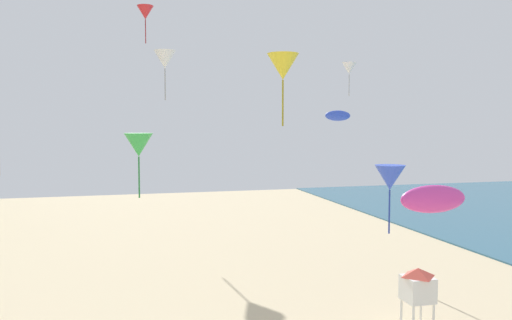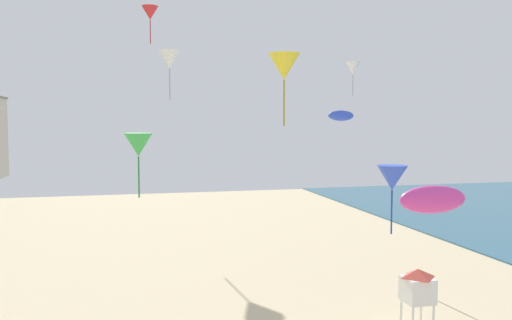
{
  "view_description": "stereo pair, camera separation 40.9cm",
  "coord_description": "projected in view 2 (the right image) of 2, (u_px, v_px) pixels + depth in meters",
  "views": [
    {
      "loc": [
        -2.03,
        -3.44,
        8.27
      ],
      "look_at": [
        3.78,
        18.51,
        6.74
      ],
      "focal_mm": 36.48,
      "sensor_mm": 36.0,
      "label": 1
    },
    {
      "loc": [
        -1.63,
        -3.54,
        8.27
      ],
      "look_at": [
        3.78,
        18.51,
        6.74
      ],
      "focal_mm": 36.48,
      "sensor_mm": 36.0,
      "label": 2
    }
  ],
  "objects": [
    {
      "name": "kite_white_delta",
      "position": [
        169.0,
        60.0,
        41.94
      ],
      "size": [
        1.75,
        1.75,
        3.98
      ],
      "color": "white"
    },
    {
      "name": "kite_magenta_parafoil_2",
      "position": [
        433.0,
        199.0,
        19.98
      ],
      "size": [
        2.8,
        0.78,
        1.09
      ],
      "color": "#DB3D9E"
    },
    {
      "name": "kite_blue_delta",
      "position": [
        392.0,
        178.0,
        27.68
      ],
      "size": [
        1.63,
        1.63,
        3.7
      ],
      "color": "blue"
    },
    {
      "name": "kite_blue_parafoil",
      "position": [
        341.0,
        116.0,
        32.9
      ],
      "size": [
        1.71,
        0.48,
        0.67
      ],
      "color": "blue"
    },
    {
      "name": "kite_yellow_delta_2",
      "position": [
        284.0,
        67.0,
        25.76
      ],
      "size": [
        1.58,
        1.58,
        3.6
      ],
      "color": "yellow"
    },
    {
      "name": "lifeguard_stand",
      "position": [
        418.0,
        286.0,
        20.74
      ],
      "size": [
        1.1,
        1.1,
        2.55
      ],
      "rotation": [
        0.0,
        0.0,
        0.29
      ],
      "color": "white",
      "rests_on": "ground"
    },
    {
      "name": "kite_red_delta",
      "position": [
        150.0,
        13.0,
        41.36
      ],
      "size": [
        1.3,
        1.3,
        2.96
      ],
      "color": "red"
    },
    {
      "name": "kite_white_delta_2",
      "position": [
        353.0,
        68.0,
        35.34
      ],
      "size": [
        1.01,
        1.01,
        2.28
      ],
      "color": "white"
    },
    {
      "name": "kite_green_delta",
      "position": [
        138.0,
        145.0,
        21.12
      ],
      "size": [
        1.16,
        1.16,
        2.64
      ],
      "color": "green"
    }
  ]
}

